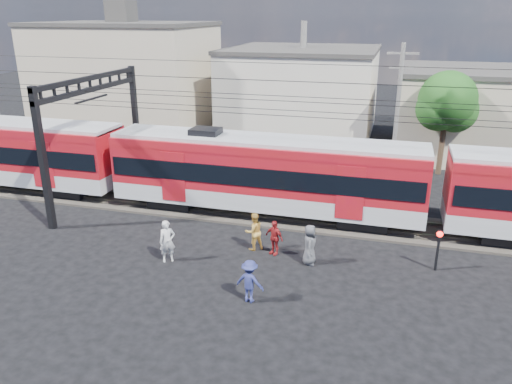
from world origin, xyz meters
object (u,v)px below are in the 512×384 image
pedestrian_a (167,241)px  pedestrian_c (250,281)px  commuter_train (269,172)px  crossing_signal (439,243)px

pedestrian_a → pedestrian_c: size_ratio=1.11×
pedestrian_c → pedestrian_a: bearing=-17.0°
commuter_train → crossing_signal: 9.09m
commuter_train → crossing_signal: bearing=-25.2°
commuter_train → crossing_signal: commuter_train is taller
crossing_signal → pedestrian_c: bearing=-147.2°
commuter_train → pedestrian_c: commuter_train is taller
commuter_train → crossing_signal: (8.16, -3.84, -1.14)m
commuter_train → crossing_signal: size_ratio=27.66×
pedestrian_a → crossing_signal: size_ratio=1.02×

